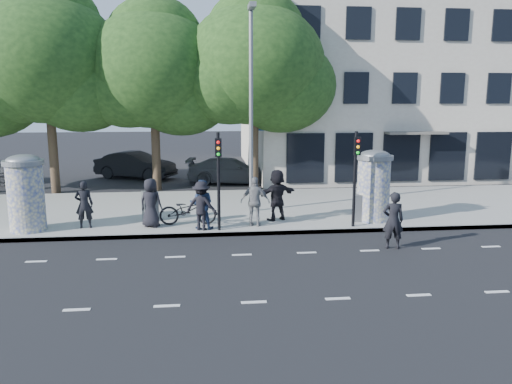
{
  "coord_description": "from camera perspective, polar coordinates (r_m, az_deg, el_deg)",
  "views": [
    {
      "loc": [
        -1.11,
        -13.06,
        4.67
      ],
      "look_at": [
        0.66,
        3.5,
        1.54
      ],
      "focal_mm": 35.0,
      "sensor_mm": 36.0,
      "label": 1
    }
  ],
  "objects": [
    {
      "name": "tree_mid_left",
      "position": [
        26.68,
        -22.84,
        13.77
      ],
      "size": [
        7.2,
        7.2,
        9.57
      ],
      "color": "#38281C",
      "rests_on": "ground"
    },
    {
      "name": "building",
      "position": [
        35.58,
        15.92,
        12.38
      ],
      "size": [
        20.3,
        15.85,
        12.0
      ],
      "color": "#B5A898",
      "rests_on": "ground"
    },
    {
      "name": "ped_b",
      "position": [
        18.56,
        -19.05,
        -1.35
      ],
      "size": [
        0.67,
        0.48,
        1.7
      ],
      "primitive_type": "imported",
      "rotation": [
        0.0,
        0.0,
        3.27
      ],
      "color": "black",
      "rests_on": "sidewalk"
    },
    {
      "name": "car_right",
      "position": [
        27.92,
        -2.9,
        2.46
      ],
      "size": [
        2.64,
        5.07,
        1.4
      ],
      "primitive_type": "imported",
      "rotation": [
        0.0,
        0.0,
        1.43
      ],
      "color": "#54565B",
      "rests_on": "ground"
    },
    {
      "name": "man_road",
      "position": [
        16.24,
        15.4,
        -3.14
      ],
      "size": [
        0.72,
        0.52,
        1.82
      ],
      "primitive_type": "imported",
      "rotation": [
        0.0,
        0.0,
        3.0
      ],
      "color": "black",
      "rests_on": "ground"
    },
    {
      "name": "car_mid",
      "position": [
        30.43,
        -13.61,
        3.01
      ],
      "size": [
        3.47,
        5.02,
        1.57
      ],
      "primitive_type": "imported",
      "rotation": [
        0.0,
        0.0,
        1.15
      ],
      "color": "black",
      "rests_on": "ground"
    },
    {
      "name": "tree_center",
      "position": [
        25.55,
        -0.21,
        14.33
      ],
      "size": [
        7.0,
        7.0,
        9.3
      ],
      "color": "#38281C",
      "rests_on": "ground"
    },
    {
      "name": "traffic_pole_near",
      "position": [
        17.04,
        -4.31,
        2.39
      ],
      "size": [
        0.22,
        0.31,
        3.4
      ],
      "color": "black",
      "rests_on": "sidewalk"
    },
    {
      "name": "ped_a",
      "position": [
        18.08,
        -11.91,
        -1.22
      ],
      "size": [
        1.01,
        0.85,
        1.75
      ],
      "primitive_type": "imported",
      "rotation": [
        0.0,
        0.0,
        2.73
      ],
      "color": "black",
      "rests_on": "sidewalk"
    },
    {
      "name": "cabinet_left",
      "position": [
        19.06,
        -12.0,
        -1.57
      ],
      "size": [
        0.65,
        0.57,
        1.13
      ],
      "primitive_type": "cube",
      "rotation": [
        0.0,
        0.0,
        0.39
      ],
      "color": "slate",
      "rests_on": "sidewalk"
    },
    {
      "name": "ped_e",
      "position": [
        17.81,
        -0.1,
        -1.1
      ],
      "size": [
        1.17,
        0.84,
        1.79
      ],
      "primitive_type": "imported",
      "rotation": [
        0.0,
        0.0,
        2.88
      ],
      "color": "gray",
      "rests_on": "sidewalk"
    },
    {
      "name": "curb",
      "position": [
        17.27,
        -2.19,
        -4.79
      ],
      "size": [
        40.0,
        0.1,
        0.16
      ],
      "primitive_type": "cube",
      "color": "slate",
      "rests_on": "ground"
    },
    {
      "name": "ped_f",
      "position": [
        18.69,
        2.4,
        -0.33
      ],
      "size": [
        1.89,
        1.33,
        1.93
      ],
      "primitive_type": "imported",
      "rotation": [
        0.0,
        0.0,
        3.57
      ],
      "color": "black",
      "rests_on": "sidewalk"
    },
    {
      "name": "ground",
      "position": [
        13.92,
        -1.18,
        -8.96
      ],
      "size": [
        120.0,
        120.0,
        0.0
      ],
      "primitive_type": "plane",
      "color": "black",
      "rests_on": "ground"
    },
    {
      "name": "sidewalk",
      "position": [
        21.1,
        -2.92,
        -1.95
      ],
      "size": [
        40.0,
        8.0,
        0.15
      ],
      "primitive_type": "cube",
      "color": "gray",
      "rests_on": "ground"
    },
    {
      "name": "ad_column_left",
      "position": [
        18.85,
        -24.83,
        0.09
      ],
      "size": [
        1.36,
        1.36,
        2.65
      ],
      "color": "beige",
      "rests_on": "sidewalk"
    },
    {
      "name": "cabinet_right",
      "position": [
        18.98,
        11.9,
        -1.78
      ],
      "size": [
        0.54,
        0.43,
        1.02
      ],
      "primitive_type": "cube",
      "rotation": [
        0.0,
        0.0,
        -0.17
      ],
      "color": "slate",
      "rests_on": "sidewalk"
    },
    {
      "name": "traffic_pole_far",
      "position": [
        17.84,
        11.3,
        2.58
      ],
      "size": [
        0.22,
        0.31,
        3.4
      ],
      "color": "black",
      "rests_on": "sidewalk"
    },
    {
      "name": "street_lamp",
      "position": [
        19.79,
        -0.56,
        11.0
      ],
      "size": [
        0.25,
        0.93,
        8.0
      ],
      "color": "slate",
      "rests_on": "sidewalk"
    },
    {
      "name": "lane_dash_far",
      "position": [
        15.24,
        -1.63,
        -7.19
      ],
      "size": [
        32.0,
        0.12,
        0.01
      ],
      "primitive_type": "cube",
      "color": "silver",
      "rests_on": "ground"
    },
    {
      "name": "tree_near_left",
      "position": [
        25.91,
        -11.69,
        13.51
      ],
      "size": [
        6.8,
        6.8,
        8.97
      ],
      "color": "#38281C",
      "rests_on": "ground"
    },
    {
      "name": "ped_c",
      "position": [
        17.55,
        -6.25,
        -1.41
      ],
      "size": [
        0.96,
        0.81,
        1.75
      ],
      "primitive_type": "imported",
      "rotation": [
        0.0,
        0.0,
        2.95
      ],
      "color": "#1E2D4C",
      "rests_on": "sidewalk"
    },
    {
      "name": "lane_dash_near",
      "position": [
        11.87,
        -0.24,
        -12.49
      ],
      "size": [
        32.0,
        0.12,
        0.01
      ],
      "primitive_type": "cube",
      "color": "silver",
      "rests_on": "ground"
    },
    {
      "name": "ped_d",
      "position": [
        17.41,
        -6.25,
        -1.57
      ],
      "size": [
        1.25,
        0.96,
        1.71
      ],
      "primitive_type": "imported",
      "rotation": [
        0.0,
        0.0,
        2.82
      ],
      "color": "black",
      "rests_on": "sidewalk"
    },
    {
      "name": "bicycle",
      "position": [
        18.23,
        -7.8,
        -2.07
      ],
      "size": [
        0.76,
        2.06,
        1.07
      ],
      "primitive_type": "imported",
      "rotation": [
        0.0,
        0.0,
        1.55
      ],
      "color": "black",
      "rests_on": "sidewalk"
    },
    {
      "name": "ad_column_right",
      "position": [
        19.11,
        13.29,
        0.92
      ],
      "size": [
        1.36,
        1.36,
        2.65
      ],
      "color": "beige",
      "rests_on": "sidewalk"
    }
  ]
}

